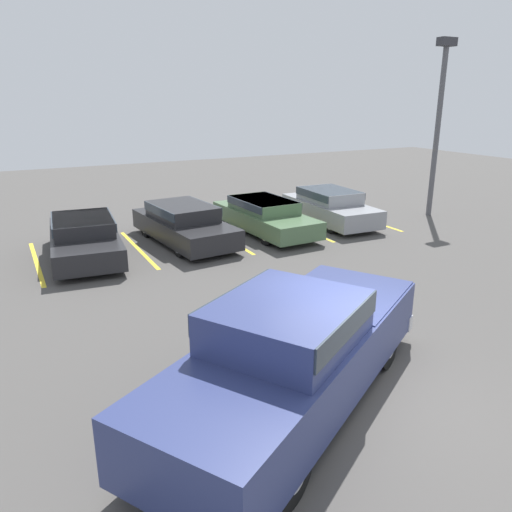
{
  "coord_description": "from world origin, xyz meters",
  "views": [
    {
      "loc": [
        -4.61,
        -5.16,
        4.5
      ],
      "look_at": [
        0.39,
        4.51,
        1.0
      ],
      "focal_mm": 35.0,
      "sensor_mm": 36.0,
      "label": 1
    }
  ],
  "objects": [
    {
      "name": "pickup_truck",
      "position": [
        -1.03,
        0.46,
        0.9
      ],
      "size": [
        6.12,
        4.79,
        1.79
      ],
      "rotation": [
        0.0,
        0.0,
        0.55
      ],
      "color": "navy",
      "rests_on": "ground_plane"
    },
    {
      "name": "stall_stripe_d",
      "position": [
        4.72,
        9.58,
        0.0
      ],
      "size": [
        0.12,
        4.36,
        0.01
      ],
      "primitive_type": "cube",
      "color": "yellow",
      "rests_on": "ground_plane"
    },
    {
      "name": "parked_sedan_a",
      "position": [
        -2.65,
        9.51,
        0.63
      ],
      "size": [
        2.25,
        4.68,
        1.17
      ],
      "rotation": [
        0.0,
        0.0,
        -1.67
      ],
      "color": "#232326",
      "rests_on": "ground_plane"
    },
    {
      "name": "stall_stripe_a",
      "position": [
        -4.0,
        9.58,
        0.0
      ],
      "size": [
        0.12,
        4.36,
        0.01
      ],
      "primitive_type": "cube",
      "color": "yellow",
      "rests_on": "ground_plane"
    },
    {
      "name": "stall_stripe_c",
      "position": [
        1.82,
        9.58,
        0.0
      ],
      "size": [
        0.12,
        4.36,
        0.01
      ],
      "primitive_type": "cube",
      "color": "yellow",
      "rests_on": "ground_plane"
    },
    {
      "name": "stall_stripe_e",
      "position": [
        7.63,
        9.58,
        0.0
      ],
      "size": [
        0.12,
        4.36,
        0.01
      ],
      "primitive_type": "cube",
      "color": "yellow",
      "rests_on": "ground_plane"
    },
    {
      "name": "stall_stripe_b",
      "position": [
        -1.09,
        9.58,
        0.0
      ],
      "size": [
        0.12,
        4.36,
        0.01
      ],
      "primitive_type": "cube",
      "color": "yellow",
      "rests_on": "ground_plane"
    },
    {
      "name": "parked_sedan_b",
      "position": [
        0.43,
        9.65,
        0.66
      ],
      "size": [
        2.21,
        4.73,
        1.23
      ],
      "rotation": [
        0.0,
        0.0,
        -1.47
      ],
      "color": "#232326",
      "rests_on": "ground_plane"
    },
    {
      "name": "ground_plane",
      "position": [
        0.0,
        0.0,
        0.0
      ],
      "size": [
        60.0,
        60.0,
        0.0
      ],
      "primitive_type": "plane",
      "color": "#4C4947"
    },
    {
      "name": "parked_sedan_d",
      "position": [
        6.1,
        9.63,
        0.65
      ],
      "size": [
        1.9,
        4.4,
        1.24
      ],
      "rotation": [
        0.0,
        0.0,
        -1.61
      ],
      "color": "gray",
      "rests_on": "ground_plane"
    },
    {
      "name": "light_post",
      "position": [
        10.39,
        8.92,
        3.87
      ],
      "size": [
        0.7,
        0.36,
        6.51
      ],
      "color": "#515156",
      "rests_on": "ground_plane"
    },
    {
      "name": "parked_sedan_c",
      "position": [
        3.32,
        9.57,
        0.62
      ],
      "size": [
        1.9,
        4.78,
        1.15
      ],
      "rotation": [
        0.0,
        0.0,
        -1.53
      ],
      "color": "#4C6B47",
      "rests_on": "ground_plane"
    }
  ]
}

